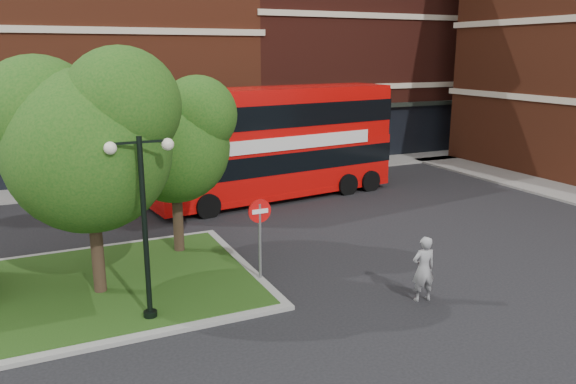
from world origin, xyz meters
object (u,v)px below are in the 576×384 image
woman (423,269)px  car_silver (67,181)px  bus (274,136)px  car_white (336,156)px

woman → car_silver: woman is taller
bus → car_white: 8.51m
bus → car_white: bearing=31.4°
car_silver → car_white: 15.61m
woman → car_white: size_ratio=0.43×
woman → car_white: woman is taller
bus → car_white: (6.37, 5.14, -2.35)m
woman → car_silver: 19.56m
car_silver → woman: bearing=-157.8°
bus → car_white: size_ratio=2.77×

